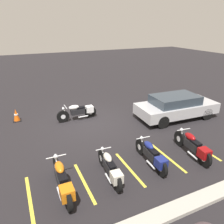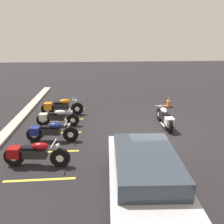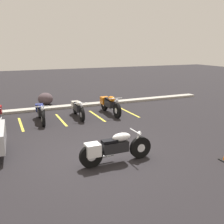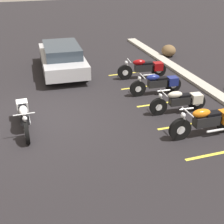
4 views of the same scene
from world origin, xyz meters
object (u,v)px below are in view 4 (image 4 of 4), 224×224
(parked_bike_1, at_px, (159,83))
(landscape_rock_1, at_px, (169,51))
(motorcycle_white_featured, at_px, (24,115))
(parked_bike_0, at_px, (145,68))
(car_silver, at_px, (62,58))
(parked_bike_2, at_px, (181,101))
(parked_bike_3, at_px, (208,121))

(parked_bike_1, height_order, landscape_rock_1, parked_bike_1)
(motorcycle_white_featured, bearing_deg, parked_bike_0, 118.74)
(parked_bike_1, relative_size, landscape_rock_1, 2.74)
(landscape_rock_1, bearing_deg, car_silver, -82.63)
(parked_bike_1, height_order, car_silver, car_silver)
(motorcycle_white_featured, bearing_deg, parked_bike_2, 83.98)
(parked_bike_2, bearing_deg, parked_bike_0, -88.84)
(car_silver, bearing_deg, parked_bike_2, -146.61)
(parked_bike_0, xyz_separation_m, landscape_rock_1, (-2.60, 2.50, -0.15))
(car_silver, bearing_deg, landscape_rock_1, -79.52)
(parked_bike_2, bearing_deg, parked_bike_1, -85.05)
(motorcycle_white_featured, relative_size, landscape_rock_1, 2.85)
(parked_bike_3, bearing_deg, parked_bike_0, -90.90)
(parked_bike_0, bearing_deg, parked_bike_1, 90.47)
(landscape_rock_1, bearing_deg, parked_bike_2, -23.71)
(parked_bike_1, distance_m, parked_bike_3, 3.22)
(parked_bike_2, relative_size, car_silver, 0.46)
(motorcycle_white_featured, relative_size, car_silver, 0.49)
(motorcycle_white_featured, xyz_separation_m, parked_bike_2, (0.50, 5.09, -0.03))
(parked_bike_3, bearing_deg, motorcycle_white_featured, -21.39)
(motorcycle_white_featured, relative_size, parked_bike_2, 1.07)
(motorcycle_white_featured, distance_m, landscape_rock_1, 9.50)
(motorcycle_white_featured, distance_m, parked_bike_2, 5.11)
(motorcycle_white_featured, xyz_separation_m, car_silver, (-4.78, 2.01, 0.23))
(parked_bike_2, height_order, car_silver, car_silver)
(motorcycle_white_featured, relative_size, parked_bike_3, 0.95)
(parked_bike_0, height_order, parked_bike_3, parked_bike_3)
(parked_bike_1, xyz_separation_m, landscape_rock_1, (-4.36, 2.68, -0.13))
(parked_bike_0, bearing_deg, parked_bike_2, 94.00)
(parked_bike_1, height_order, parked_bike_2, parked_bike_1)
(parked_bike_0, relative_size, landscape_rock_1, 2.86)
(parked_bike_2, relative_size, landscape_rock_1, 2.67)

